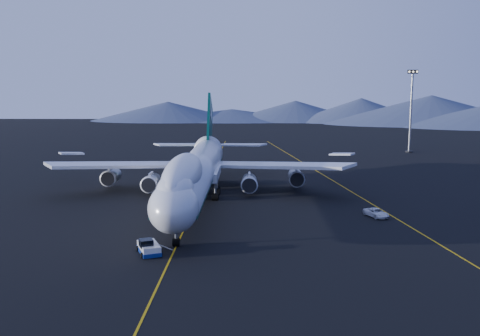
{
  "coord_description": "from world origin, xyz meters",
  "views": [
    {
      "loc": [
        9.78,
        -94.16,
        20.8
      ],
      "look_at": [
        7.79,
        2.52,
        6.0
      ],
      "focal_mm": 40.0,
      "sensor_mm": 36.0,
      "label": 1
    }
  ],
  "objects_px": {
    "boeing_747": "(196,171)",
    "service_van": "(376,213)",
    "floodlight_mast": "(411,111)",
    "pushback_tug": "(149,249)"
  },
  "relations": [
    {
      "from": "boeing_747",
      "to": "service_van",
      "type": "distance_m",
      "value": 32.02
    },
    {
      "from": "service_van",
      "to": "floodlight_mast",
      "type": "relative_size",
      "value": 0.19
    },
    {
      "from": "boeing_747",
      "to": "pushback_tug",
      "type": "height_order",
      "value": "boeing_747"
    },
    {
      "from": "boeing_747",
      "to": "floodlight_mast",
      "type": "height_order",
      "value": "floodlight_mast"
    },
    {
      "from": "boeing_747",
      "to": "pushback_tug",
      "type": "distance_m",
      "value": 30.27
    },
    {
      "from": "floodlight_mast",
      "to": "pushback_tug",
      "type": "bearing_deg",
      "value": -120.85
    },
    {
      "from": "service_van",
      "to": "floodlight_mast",
      "type": "distance_m",
      "value": 92.31
    },
    {
      "from": "pushback_tug",
      "to": "floodlight_mast",
      "type": "distance_m",
      "value": 124.12
    },
    {
      "from": "service_van",
      "to": "floodlight_mast",
      "type": "height_order",
      "value": "floodlight_mast"
    },
    {
      "from": "boeing_747",
      "to": "floodlight_mast",
      "type": "distance_m",
      "value": 97.57
    }
  ]
}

